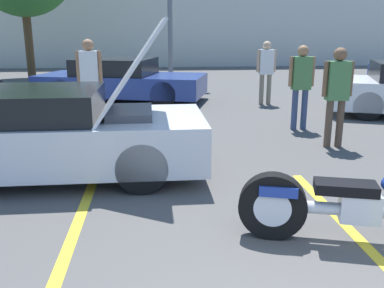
{
  "coord_description": "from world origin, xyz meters",
  "views": [
    {
      "loc": [
        -1.06,
        -1.79,
        1.99
      ],
      "look_at": [
        -0.66,
        2.59,
        0.8
      ],
      "focal_mm": 40.0,
      "sensor_mm": 36.0,
      "label": 1
    }
  ],
  "objects_px": {
    "parked_car_mid_left_row": "(121,81)",
    "spectator_near_motorcycle": "(337,89)",
    "show_car_hood_open": "(41,134)",
    "spectator_by_show_car": "(266,67)",
    "spectator_far_lot": "(301,80)",
    "spectator_midground": "(90,75)",
    "motorcycle": "(375,206)"
  },
  "relations": [
    {
      "from": "motorcycle",
      "to": "spectator_midground",
      "type": "height_order",
      "value": "spectator_midground"
    },
    {
      "from": "parked_car_mid_left_row",
      "to": "spectator_midground",
      "type": "relative_size",
      "value": 2.76
    },
    {
      "from": "motorcycle",
      "to": "show_car_hood_open",
      "type": "height_order",
      "value": "show_car_hood_open"
    },
    {
      "from": "parked_car_mid_left_row",
      "to": "spectator_by_show_car",
      "type": "height_order",
      "value": "spectator_by_show_car"
    },
    {
      "from": "parked_car_mid_left_row",
      "to": "spectator_near_motorcycle",
      "type": "height_order",
      "value": "spectator_near_motorcycle"
    },
    {
      "from": "parked_car_mid_left_row",
      "to": "spectator_midground",
      "type": "distance_m",
      "value": 3.29
    },
    {
      "from": "show_car_hood_open",
      "to": "spectator_by_show_car",
      "type": "xyz_separation_m",
      "value": [
        4.54,
        5.39,
        0.39
      ]
    },
    {
      "from": "spectator_midground",
      "to": "parked_car_mid_left_row",
      "type": "bearing_deg",
      "value": 83.29
    },
    {
      "from": "parked_car_mid_left_row",
      "to": "spectator_near_motorcycle",
      "type": "relative_size",
      "value": 2.91
    },
    {
      "from": "spectator_by_show_car",
      "to": "spectator_near_motorcycle",
      "type": "bearing_deg",
      "value": -88.87
    },
    {
      "from": "spectator_by_show_car",
      "to": "spectator_far_lot",
      "type": "relative_size",
      "value": 1.0
    },
    {
      "from": "spectator_midground",
      "to": "spectator_near_motorcycle",
      "type": "bearing_deg",
      "value": -25.08
    },
    {
      "from": "show_car_hood_open",
      "to": "spectator_near_motorcycle",
      "type": "xyz_separation_m",
      "value": [
        4.62,
        1.09,
        0.4
      ]
    },
    {
      "from": "spectator_far_lot",
      "to": "show_car_hood_open",
      "type": "bearing_deg",
      "value": -151.36
    },
    {
      "from": "show_car_hood_open",
      "to": "spectator_midground",
      "type": "bearing_deg",
      "value": 84.87
    },
    {
      "from": "motorcycle",
      "to": "spectator_midground",
      "type": "relative_size",
      "value": 1.39
    },
    {
      "from": "parked_car_mid_left_row",
      "to": "spectator_midground",
      "type": "xyz_separation_m",
      "value": [
        -0.38,
        -3.23,
        0.5
      ]
    },
    {
      "from": "motorcycle",
      "to": "spectator_far_lot",
      "type": "distance_m",
      "value": 4.89
    },
    {
      "from": "motorcycle",
      "to": "show_car_hood_open",
      "type": "distance_m",
      "value": 4.26
    },
    {
      "from": "spectator_midground",
      "to": "spectator_far_lot",
      "type": "xyz_separation_m",
      "value": [
        4.22,
        -0.69,
        -0.07
      ]
    },
    {
      "from": "show_car_hood_open",
      "to": "spectator_near_motorcycle",
      "type": "distance_m",
      "value": 4.77
    },
    {
      "from": "spectator_near_motorcycle",
      "to": "spectator_far_lot",
      "type": "distance_m",
      "value": 1.37
    },
    {
      "from": "motorcycle",
      "to": "show_car_hood_open",
      "type": "bearing_deg",
      "value": 162.77
    },
    {
      "from": "parked_car_mid_left_row",
      "to": "spectator_by_show_car",
      "type": "relative_size",
      "value": 2.95
    },
    {
      "from": "spectator_near_motorcycle",
      "to": "spectator_midground",
      "type": "distance_m",
      "value": 4.82
    },
    {
      "from": "parked_car_mid_left_row",
      "to": "spectator_near_motorcycle",
      "type": "xyz_separation_m",
      "value": [
        3.99,
        -5.27,
        0.43
      ]
    },
    {
      "from": "spectator_near_motorcycle",
      "to": "spectator_far_lot",
      "type": "xyz_separation_m",
      "value": [
        -0.15,
        1.36,
        -0.01
      ]
    },
    {
      "from": "show_car_hood_open",
      "to": "spectator_far_lot",
      "type": "relative_size",
      "value": 2.69
    },
    {
      "from": "spectator_near_motorcycle",
      "to": "spectator_midground",
      "type": "relative_size",
      "value": 0.95
    },
    {
      "from": "spectator_near_motorcycle",
      "to": "spectator_far_lot",
      "type": "height_order",
      "value": "spectator_near_motorcycle"
    },
    {
      "from": "show_car_hood_open",
      "to": "spectator_by_show_car",
      "type": "height_order",
      "value": "show_car_hood_open"
    },
    {
      "from": "spectator_by_show_car",
      "to": "spectator_midground",
      "type": "xyz_separation_m",
      "value": [
        -4.28,
        -2.26,
        0.08
      ]
    }
  ]
}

